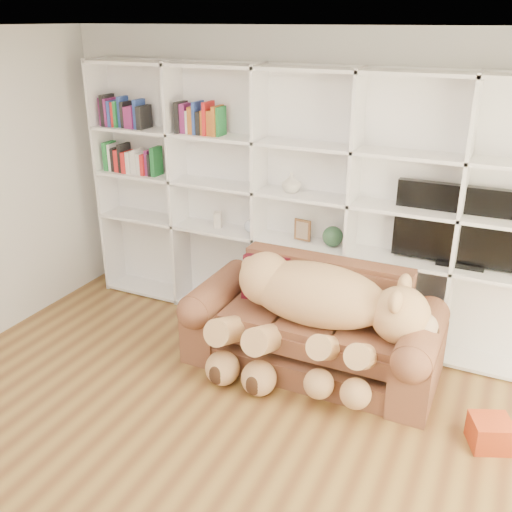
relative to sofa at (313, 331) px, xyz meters
The scene contains 15 objects.
floor 1.77m from the sofa, 101.20° to the right, with size 5.00×5.00×0.00m, color brown.
ceiling 2.94m from the sofa, 101.20° to the right, with size 5.00×5.00×0.00m, color white.
wall_back 1.34m from the sofa, 112.89° to the left, with size 5.00×0.02×2.70m, color silver.
bookshelf 1.31m from the sofa, 131.15° to the left, with size 4.43×0.35×2.40m.
sofa is the anchor object (origin of this frame).
teddy_bear 0.35m from the sofa, 71.68° to the right, with size 1.71×0.90×0.99m.
throw_pillow 0.61m from the sofa, 163.76° to the left, with size 0.41×0.13×0.41m, color #580F20.
gift_box 1.54m from the sofa, 16.25° to the right, with size 0.26×0.25×0.21m, color #AE3A17.
tv 1.50m from the sofa, 32.29° to the left, with size 1.14×0.18×0.67m.
picture_frame 0.95m from the sofa, 119.89° to the left, with size 0.16×0.03×0.20m, color brown.
green_vase 0.87m from the sofa, 95.61° to the left, with size 0.19×0.19×0.19m, color #2A5233.
figurine_tall 1.50m from the sofa, 153.75° to the left, with size 0.08×0.08×0.16m, color beige.
figurine_short 1.50m from the sofa, 153.86° to the left, with size 0.08×0.08×0.14m, color beige.
snow_globe 1.22m from the sofa, 145.26° to the left, with size 0.12×0.12×0.12m, color silver.
shelf_vase 1.32m from the sofa, 127.72° to the left, with size 0.17×0.17×0.18m, color beige.
Camera 1 is at (1.69, -2.27, 2.75)m, focal length 40.00 mm.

